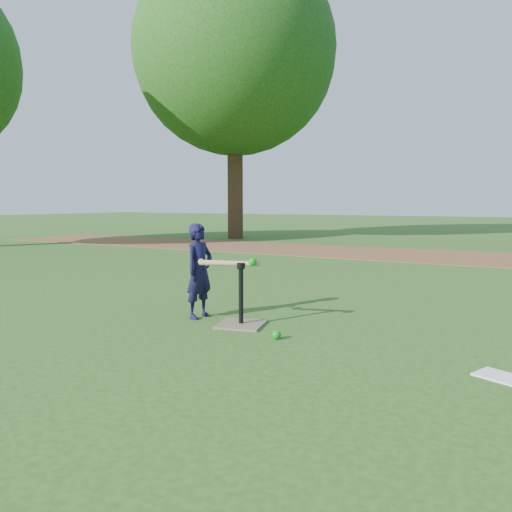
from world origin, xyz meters
The scene contains 8 objects.
ground centered at (0.00, 0.00, 0.00)m, with size 80.00×80.00×0.00m, color #285116.
dirt_strip centered at (0.00, 7.50, 0.01)m, with size 24.00×3.00×0.01m, color brown.
child centered at (-0.46, 0.19, 0.49)m, with size 0.36×0.23×0.97m, color black.
wiffle_ball_ground centered at (0.61, -0.17, 0.04)m, with size 0.08×0.08×0.08m, color #0D9119.
clipboard centered at (2.37, -0.28, 0.01)m, with size 0.30×0.23×0.01m, color white.
batting_tee centered at (0.08, 0.11, 0.11)m, with size 0.52×0.52×0.61m.
swing_action centered at (-0.01, 0.09, 0.61)m, with size 0.63×0.23×0.10m.
tree_left centered at (-6.00, 10.00, 5.87)m, with size 6.40×6.40×9.08m.
Camera 1 is at (2.51, -3.97, 1.19)m, focal length 35.00 mm.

